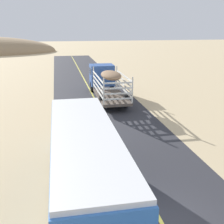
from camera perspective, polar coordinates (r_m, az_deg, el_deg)
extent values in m
cube|color=#3359A5|center=(31.51, -2.05, 7.41)|extent=(2.50, 2.20, 2.20)
cube|color=#192333|center=(31.44, -2.06, 8.22)|extent=(2.53, 1.54, 0.70)
cube|color=brown|center=(26.52, -0.20, 3.13)|extent=(2.50, 6.40, 0.24)
cylinder|color=silver|center=(29.12, -3.68, 6.82)|extent=(0.12, 0.12, 2.20)
cylinder|color=silver|center=(29.51, 0.94, 6.99)|extent=(0.12, 0.12, 2.20)
cylinder|color=silver|center=(23.03, -1.67, 4.09)|extent=(0.12, 0.12, 2.20)
cylinder|color=silver|center=(23.52, 4.08, 4.33)|extent=(0.12, 0.12, 2.20)
cube|color=silver|center=(26.20, -2.81, 4.20)|extent=(0.08, 6.30, 0.12)
cube|color=silver|center=(26.64, 2.36, 4.42)|extent=(0.08, 6.30, 0.12)
cube|color=silver|center=(23.38, 1.24, 2.63)|extent=(2.40, 0.08, 0.12)
cube|color=silver|center=(26.11, -2.83, 5.14)|extent=(0.08, 6.30, 0.12)
cube|color=silver|center=(26.54, 2.37, 5.35)|extent=(0.08, 6.30, 0.12)
cube|color=silver|center=(23.28, 1.24, 3.68)|extent=(2.40, 0.08, 0.12)
cube|color=silver|center=(26.02, -2.84, 6.09)|extent=(0.08, 6.30, 0.12)
cube|color=silver|center=(26.46, 2.38, 6.28)|extent=(0.08, 6.30, 0.12)
cube|color=silver|center=(23.18, 1.25, 4.73)|extent=(2.40, 0.08, 0.12)
cube|color=silver|center=(25.94, -2.86, 7.04)|extent=(0.08, 6.30, 0.12)
cube|color=silver|center=(26.38, 2.39, 7.22)|extent=(0.08, 6.30, 0.12)
cube|color=silver|center=(23.09, 1.26, 5.80)|extent=(2.40, 0.08, 0.12)
ellipsoid|color=#8C6B4C|center=(26.12, -0.21, 7.33)|extent=(1.75, 3.84, 0.70)
cylinder|color=black|center=(31.60, -3.99, 5.10)|extent=(0.32, 1.10, 1.10)
cylinder|color=black|center=(31.93, -0.08, 5.26)|extent=(0.32, 1.10, 1.10)
cylinder|color=black|center=(25.16, -2.10, 2.00)|extent=(0.32, 1.10, 1.10)
cylinder|color=black|center=(25.57, 2.73, 2.24)|extent=(0.32, 1.10, 1.10)
cube|color=#3872C6|center=(11.70, -5.42, -10.50)|extent=(2.50, 10.00, 2.70)
cube|color=white|center=(11.11, -5.62, -3.95)|extent=(2.45, 9.80, 0.16)
cube|color=#192333|center=(11.49, -5.48, -8.41)|extent=(2.54, 9.20, 0.80)
cube|color=silver|center=(12.27, -5.26, -15.27)|extent=(2.53, 9.80, 0.36)
cylinder|color=black|center=(15.11, -10.74, -9.15)|extent=(0.30, 1.00, 1.00)
cylinder|color=black|center=(15.24, -2.36, -8.60)|extent=(0.30, 1.00, 1.00)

